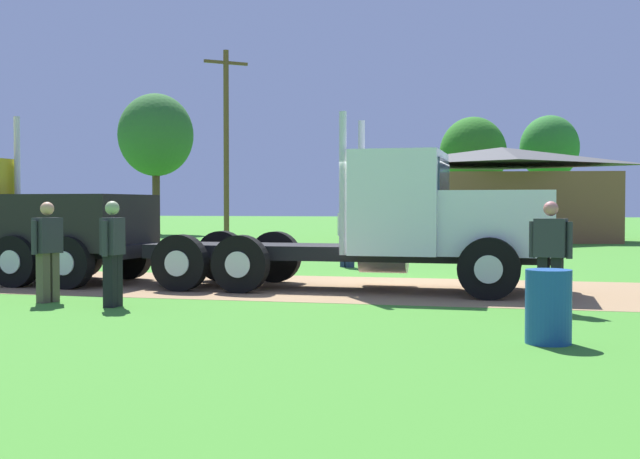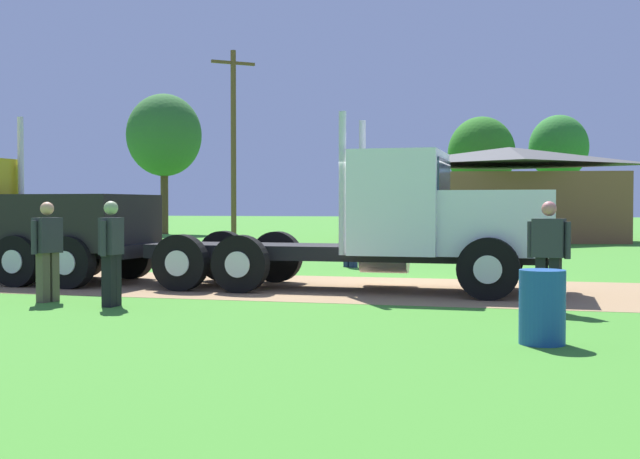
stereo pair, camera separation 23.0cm
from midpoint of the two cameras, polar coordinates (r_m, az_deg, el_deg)
ground_plane at (r=16.56m, az=4.20°, el=-4.15°), size 200.00×200.00×0.00m
dirt_track at (r=16.56m, az=4.20°, el=-4.13°), size 120.00×5.17×0.01m
truck_foreground_white at (r=16.17m, az=5.47°, el=0.29°), size 8.24×2.69×3.45m
visitor_standing_near at (r=14.06m, az=-14.65°, el=-1.39°), size 0.28×0.58×1.76m
visitor_walking_mid at (r=15.03m, az=-18.79°, el=-1.17°), size 0.38×0.65×1.74m
visitor_by_barrel at (r=13.48m, az=15.23°, el=-1.44°), size 0.66×0.38×1.75m
visitor_far_side at (r=22.25m, az=1.60°, el=-0.17°), size 0.59×0.48×1.74m
steel_barrel at (r=10.40m, az=14.95°, el=-5.19°), size 0.56×0.56×0.91m
shed_building at (r=40.19m, az=12.31°, el=2.32°), size 11.02×9.00×4.44m
utility_pole_near at (r=40.26m, az=-6.69°, el=6.20°), size 1.78×1.52×9.16m
tree_left at (r=48.70m, az=-11.46°, el=6.41°), size 4.33×4.33×8.11m
tree_mid at (r=50.06m, az=10.44°, el=5.17°), size 3.99×3.99×6.94m
tree_right at (r=54.74m, az=15.51°, el=5.45°), size 3.74×3.74×7.41m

